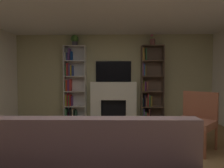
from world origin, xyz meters
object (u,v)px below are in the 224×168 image
Objects in this scene: fireplace at (113,100)px; armchair at (196,119)px; vase_with_flowers at (152,42)px; tv at (114,72)px; potted_plant at (75,40)px; bookshelf_left at (73,86)px; bookshelf_right at (149,87)px.

armchair is (1.51, -2.02, -0.06)m from fireplace.
fireplace is 2.53m from armchair.
vase_with_flowers is at bearing -1.49° from fireplace.
tv is 1.01× the size of armchair.
tv is at bearing 6.21° from potted_plant.
potted_plant reaches higher than armchair.
bookshelf_left is at bearing 178.77° from vase_with_flowers.
tv is 1.13m from bookshelf_right.
potted_plant is at bearing 142.72° from armchair.
bookshelf_left reaches higher than armchair.
armchair is at bearing -37.18° from bookshelf_left.
potted_plant is at bearing -179.99° from vase_with_flowers.
bookshelf_left reaches higher than tv.
tv reaches higher than armchair.
potted_plant is 2.21m from vase_with_flowers.
bookshelf_right is 6.91× the size of vase_with_flowers.
bookshelf_right reaches higher than tv.
tv is 3.36× the size of potted_plant.
vase_with_flowers reaches higher than tv.
bookshelf_left is at bearing 146.46° from potted_plant.
vase_with_flowers is at bearing 101.68° from armchair.
vase_with_flowers is (2.20, 0.00, -0.06)m from potted_plant.
bookshelf_left is (-1.18, 0.02, 0.43)m from fireplace.
tv reaches higher than fireplace.
fireplace is 0.65× the size of bookshelf_right.
vase_with_flowers is (1.10, -0.12, 0.83)m from tv.
bookshelf_right is at bearing -4.74° from tv.
potted_plant is (-1.10, -0.12, 0.89)m from tv.
bookshelf_left is 2.21m from bookshelf_right.
bookshelf_right is 2.13m from armchair.
armchair is (1.51, -2.11, -0.90)m from tv.
armchair is at bearing -54.38° from tv.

